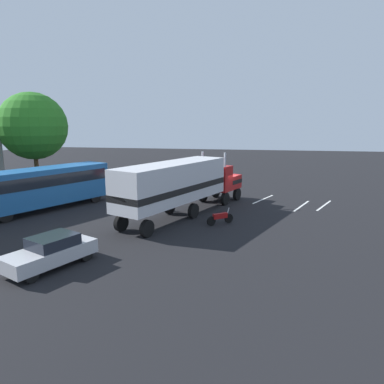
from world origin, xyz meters
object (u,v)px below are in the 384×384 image
object	(u,v)px
parked_car	(51,251)
tree_left	(33,126)
semi_truck	(182,183)
motorcycle	(220,218)
person_bystander	(153,199)
parked_bus	(44,185)

from	to	relation	value
parked_car	tree_left	bearing A→B (deg)	35.67
semi_truck	motorcycle	size ratio (longest dim) A/B	8.24
semi_truck	person_bystander	bearing A→B (deg)	64.96
motorcycle	semi_truck	bearing A→B (deg)	60.02
parked_car	tree_left	size ratio (longest dim) A/B	0.47
parked_car	person_bystander	bearing A→B (deg)	-7.53
parked_bus	person_bystander	bearing A→B (deg)	-79.42
semi_truck	tree_left	xyz separation A→B (m)	(7.52, 17.24, 4.05)
motorcycle	tree_left	world-z (taller)	tree_left
parked_car	motorcycle	world-z (taller)	parked_car
parked_car	motorcycle	xyz separation A→B (m)	(8.79, -7.36, -0.33)
parked_bus	tree_left	distance (m)	10.85
semi_truck	tree_left	bearing A→B (deg)	66.44
semi_truck	parked_car	xyz separation A→B (m)	(-10.58, 4.25, -1.72)
semi_truck	person_bystander	world-z (taller)	semi_truck
person_bystander	parked_bus	world-z (taller)	parked_bus
parked_bus	motorcycle	world-z (taller)	parked_bus
parked_car	tree_left	distance (m)	23.02
semi_truck	parked_bus	distance (m)	11.30
parked_bus	motorcycle	distance (m)	14.56
person_bystander	parked_car	bearing A→B (deg)	172.47
semi_truck	motorcycle	bearing A→B (deg)	-119.98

